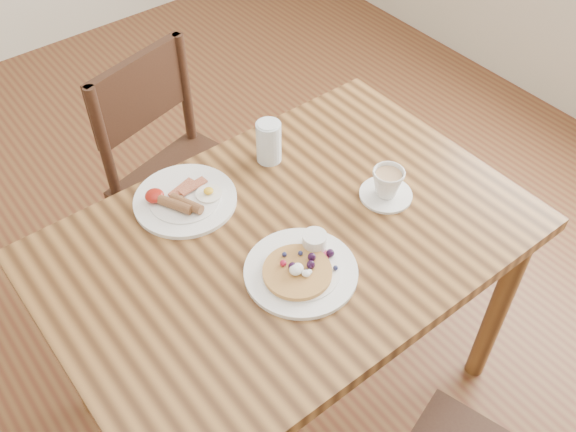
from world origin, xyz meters
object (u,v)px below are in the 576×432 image
object	(u,v)px
chair_far	(181,173)
water_glass	(269,142)
pancake_plate	(302,268)
teacup_saucer	(387,185)
breakfast_plate	(184,199)
dining_table	(288,261)

from	to	relation	value
chair_far	water_glass	world-z (taller)	chair_far
water_glass	pancake_plate	bearing A→B (deg)	-116.35
teacup_saucer	breakfast_plate	bearing A→B (deg)	144.60
pancake_plate	water_glass	size ratio (longest dim) A/B	2.21
teacup_saucer	dining_table	bearing A→B (deg)	170.59
dining_table	chair_far	size ratio (longest dim) A/B	1.36
chair_far	teacup_saucer	bearing A→B (deg)	96.29
teacup_saucer	water_glass	xyz separation A→B (m)	(-0.15, 0.31, 0.02)
pancake_plate	teacup_saucer	world-z (taller)	teacup_saucer
dining_table	chair_far	bearing A→B (deg)	86.66
chair_far	breakfast_plate	world-z (taller)	chair_far
chair_far	water_glass	size ratio (longest dim) A/B	7.21
teacup_saucer	water_glass	world-z (taller)	water_glass
chair_far	pancake_plate	distance (m)	0.79
water_glass	teacup_saucer	bearing A→B (deg)	-63.53
pancake_plate	breakfast_plate	size ratio (longest dim) A/B	1.00
pancake_plate	breakfast_plate	world-z (taller)	pancake_plate
dining_table	water_glass	xyz separation A→B (m)	(0.14, 0.26, 0.16)
pancake_plate	breakfast_plate	xyz separation A→B (m)	(-0.10, 0.37, -0.00)
breakfast_plate	dining_table	bearing A→B (deg)	-61.31
breakfast_plate	teacup_saucer	size ratio (longest dim) A/B	1.93
chair_far	pancake_plate	bearing A→B (deg)	69.12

